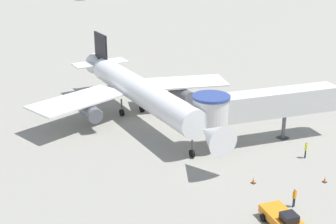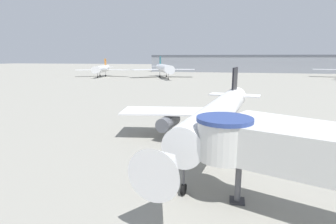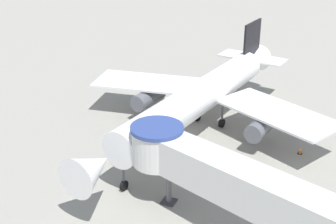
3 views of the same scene
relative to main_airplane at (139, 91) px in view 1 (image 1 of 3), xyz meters
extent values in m
plane|color=gray|center=(-0.51, -0.73, -3.83)|extent=(800.00, 800.00, 0.00)
cylinder|color=white|center=(-0.13, -0.79, 0.12)|extent=(7.13, 25.05, 3.26)
cone|color=white|center=(-2.57, -16.11, 0.12)|extent=(3.78, 4.05, 3.26)
cone|color=white|center=(2.01, 12.61, 0.12)|extent=(3.99, 5.34, 3.26)
cube|color=white|center=(-7.13, 2.89, -0.45)|extent=(12.43, 7.09, 0.22)
cube|color=white|center=(7.68, 0.53, -0.45)|extent=(12.88, 10.09, 0.22)
cube|color=black|center=(1.97, 12.37, 3.05)|extent=(0.92, 4.31, 4.23)
cube|color=white|center=(2.05, 12.85, 0.69)|extent=(8.36, 4.25, 0.18)
cylinder|color=#565960|center=(-6.42, 1.39, -1.59)|extent=(2.45, 4.56, 1.79)
cylinder|color=#565960|center=(6.54, -0.68, -1.59)|extent=(2.45, 4.56, 1.79)
cylinder|color=#4C4C51|center=(-1.99, -12.50, -2.44)|extent=(0.18, 0.18, 1.87)
cylinder|color=black|center=(-1.99, -12.50, -3.38)|extent=(0.40, 0.93, 0.90)
cylinder|color=#4C4C51|center=(-1.08, 2.51, -2.44)|extent=(0.22, 0.22, 1.87)
cylinder|color=black|center=(-1.08, 2.51, -3.38)|extent=(0.54, 0.95, 0.90)
cylinder|color=#4C4C51|center=(1.81, 2.05, -2.44)|extent=(0.22, 0.22, 1.87)
cylinder|color=black|center=(1.81, 2.05, -3.38)|extent=(0.54, 0.95, 0.90)
cube|color=silver|center=(8.20, -14.75, 0.75)|extent=(15.49, 7.66, 2.80)
cylinder|color=silver|center=(0.90, -12.15, 0.75)|extent=(3.90, 3.90, 2.80)
cylinder|color=navy|center=(0.90, -12.15, 2.30)|extent=(4.10, 4.09, 0.30)
cylinder|color=#56565B|center=(2.07, -12.56, -2.24)|extent=(0.44, 0.44, 3.18)
cube|color=#333338|center=(2.07, -12.56, -3.77)|extent=(1.10, 1.10, 0.12)
cylinder|color=#56565B|center=(9.66, -15.27, -2.24)|extent=(0.44, 0.44, 3.18)
cube|color=#333338|center=(9.66, -15.27, -3.77)|extent=(1.10, 1.10, 0.12)
cube|color=orange|center=(-4.56, -26.51, -3.15)|extent=(3.23, 4.57, 0.73)
cube|color=black|center=(-4.87, -27.39, -2.46)|extent=(1.51, 1.49, 0.65)
cylinder|color=black|center=(-5.15, -25.10, -3.51)|extent=(0.51, 0.70, 0.63)
cylinder|color=black|center=(-3.23, -25.76, -3.51)|extent=(0.51, 0.70, 0.63)
cube|color=black|center=(10.34, -0.48, -3.81)|extent=(0.41, 0.41, 0.04)
cone|color=orange|center=(10.34, -0.48, -3.46)|extent=(0.29, 0.29, 0.65)
cylinder|color=white|center=(10.34, -0.48, -3.39)|extent=(0.16, 0.16, 0.08)
cube|color=black|center=(-1.05, -20.33, -3.81)|extent=(0.40, 0.40, 0.04)
cone|color=orange|center=(-1.05, -20.33, -3.48)|extent=(0.27, 0.27, 0.62)
cylinder|color=white|center=(-1.05, -20.33, -3.40)|extent=(0.15, 0.15, 0.07)
cube|color=black|center=(4.47, -24.45, -3.81)|extent=(0.38, 0.38, 0.04)
cone|color=orange|center=(4.47, -24.45, -3.49)|extent=(0.26, 0.26, 0.59)
cylinder|color=white|center=(4.47, -24.45, -3.42)|extent=(0.14, 0.14, 0.07)
cylinder|color=#1E2338|center=(7.47, -20.02, -3.38)|extent=(0.13, 0.13, 0.89)
cylinder|color=#1E2338|center=(7.31, -20.09, -3.38)|extent=(0.13, 0.13, 0.89)
cube|color=#D1E019|center=(7.39, -20.06, -2.58)|extent=(0.41, 0.33, 0.70)
sphere|color=tan|center=(7.39, -20.06, -2.11)|extent=(0.24, 0.24, 0.24)
cylinder|color=#1E2338|center=(-1.34, -25.30, -3.39)|extent=(0.13, 0.13, 0.88)
cylinder|color=#1E2338|center=(-1.52, -25.32, -3.39)|extent=(0.13, 0.13, 0.88)
cube|color=orange|center=(-1.43, -25.31, -2.60)|extent=(0.37, 0.25, 0.69)
sphere|color=tan|center=(-1.43, -25.31, -2.14)|extent=(0.24, 0.24, 0.24)
camera|label=1|loc=(-31.95, -46.12, 18.37)|focal=50.00mm
camera|label=2|loc=(1.08, -31.00, 6.66)|focal=28.00mm
camera|label=3|loc=(14.32, -40.86, 18.05)|focal=50.00mm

